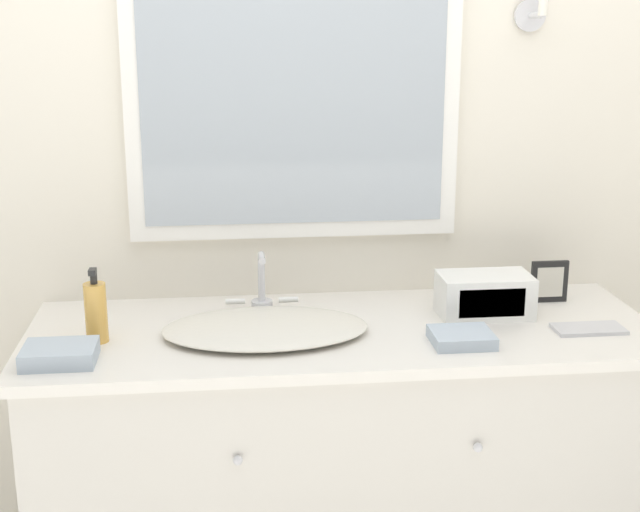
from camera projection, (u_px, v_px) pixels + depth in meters
name	position (u px, v px, depth m)	size (l,w,h in m)	color
wall_back	(328.00, 159.00, 2.60)	(8.00, 0.18, 2.55)	silver
vanity_counter	(342.00, 474.00, 2.50)	(1.68, 0.62, 0.88)	beige
sink_basin	(265.00, 327.00, 2.34)	(0.54, 0.39, 0.17)	silver
soap_bottle	(96.00, 311.00, 2.26)	(0.06, 0.06, 0.20)	gold
appliance_box	(485.00, 295.00, 2.47)	(0.25, 0.15, 0.12)	white
picture_frame	(549.00, 282.00, 2.58)	(0.11, 0.01, 0.12)	black
hand_towel_near_sink	(60.00, 354.00, 2.14)	(0.17, 0.14, 0.04)	#A8B7C6
hand_towel_far_corner	(462.00, 337.00, 2.27)	(0.15, 0.14, 0.03)	#A8B7C6
metal_tray	(589.00, 329.00, 2.36)	(0.19, 0.09, 0.01)	silver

